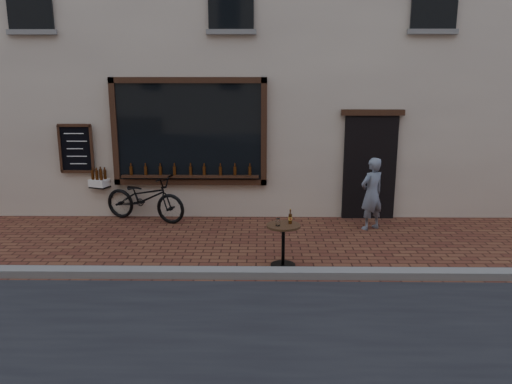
{
  "coord_description": "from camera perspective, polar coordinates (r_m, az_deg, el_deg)",
  "views": [
    {
      "loc": [
        -0.37,
        -6.94,
        3.03
      ],
      "look_at": [
        -0.48,
        1.2,
        1.1
      ],
      "focal_mm": 35.0,
      "sensor_mm": 36.0,
      "label": 1
    }
  ],
  "objects": [
    {
      "name": "kerb",
      "position": [
        7.75,
        3.47,
        -9.24
      ],
      "size": [
        90.0,
        0.25,
        0.12
      ],
      "primitive_type": "cube",
      "color": "slate",
      "rests_on": "ground"
    },
    {
      "name": "cargo_bicycle",
      "position": [
        10.76,
        -12.75,
        -0.6
      ],
      "size": [
        2.22,
        1.29,
        1.05
      ],
      "rotation": [
        0.0,
        0.0,
        1.23
      ],
      "color": "black",
      "rests_on": "ground"
    },
    {
      "name": "ground",
      "position": [
        7.59,
        3.54,
        -10.24
      ],
      "size": [
        90.0,
        90.0,
        0.0
      ],
      "primitive_type": "plane",
      "color": "#51251A",
      "rests_on": "ground"
    },
    {
      "name": "bistro_table",
      "position": [
        8.01,
        3.16,
        -5.11
      ],
      "size": [
        0.54,
        0.54,
        0.93
      ],
      "color": "black",
      "rests_on": "ground"
    },
    {
      "name": "pedestrian",
      "position": [
        10.12,
        13.09,
        -0.2
      ],
      "size": [
        0.63,
        0.57,
        1.45
      ],
      "primitive_type": "imported",
      "rotation": [
        0.0,
        0.0,
        3.67
      ],
      "color": "slate",
      "rests_on": "ground"
    }
  ]
}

